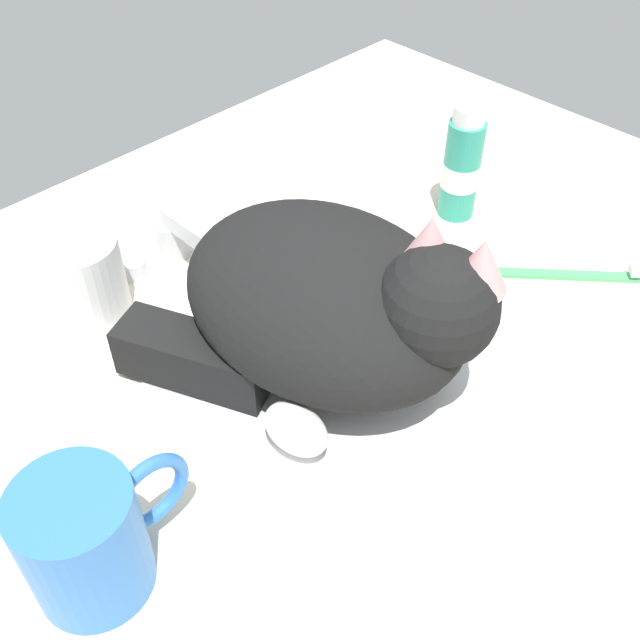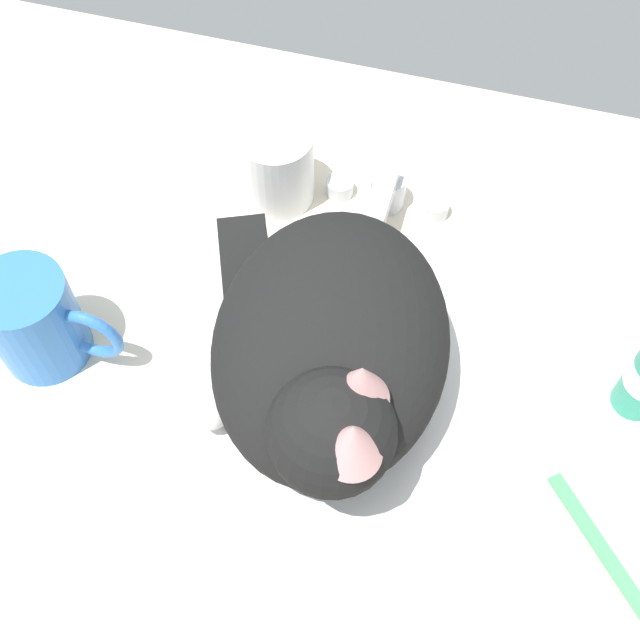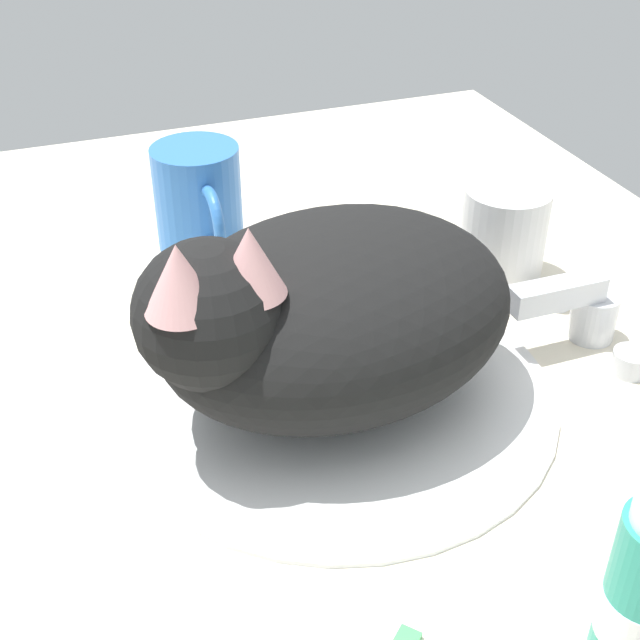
{
  "view_description": "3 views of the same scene",
  "coord_description": "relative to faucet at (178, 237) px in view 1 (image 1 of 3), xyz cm",
  "views": [
    {
      "loc": [
        -32.64,
        -32.14,
        48.2
      ],
      "look_at": [
        -0.16,
        0.31,
        4.7
      ],
      "focal_mm": 42.23,
      "sensor_mm": 36.0,
      "label": 1
    },
    {
      "loc": [
        8.01,
        -31.4,
        61.95
      ],
      "look_at": [
        -1.49,
        1.91,
        6.86
      ],
      "focal_mm": 44.08,
      "sensor_mm": 36.0,
      "label": 2
    },
    {
      "loc": [
        45.54,
        -18.01,
        39.43
      ],
      "look_at": [
        -1.21,
        -0.76,
        6.0
      ],
      "focal_mm": 48.61,
      "sensor_mm": 36.0,
      "label": 3
    }
  ],
  "objects": [
    {
      "name": "cat",
      "position": [
        -0.01,
        -21.74,
        5.04
      ],
      "size": [
        25.14,
        28.15,
        16.2
      ],
      "color": "black",
      "rests_on": "sink_basin"
    },
    {
      "name": "faucet",
      "position": [
        0.0,
        0.0,
        0.0
      ],
      "size": [
        12.78,
        9.5,
        5.83
      ],
      "color": "silver",
      "rests_on": "ground_plane"
    },
    {
      "name": "coffee_mug",
      "position": [
        -25.25,
        -24.19,
        2.32
      ],
      "size": [
        12.33,
        7.94,
        9.59
      ],
      "color": "#3372C6",
      "rests_on": "ground_plane"
    },
    {
      "name": "ground_plane",
      "position": [
        0.0,
        -20.56,
        -3.98
      ],
      "size": [
        110.0,
        82.5,
        3.0
      ],
      "primitive_type": "cube",
      "color": "silver"
    },
    {
      "name": "sink_basin",
      "position": [
        0.0,
        -20.56,
        -2.15
      ],
      "size": [
        31.6,
        31.6,
        0.65
      ],
      "primitive_type": "cylinder",
      "color": "white",
      "rests_on": "ground_plane"
    },
    {
      "name": "rinse_cup",
      "position": [
        -11.0,
        -0.85,
        1.62
      ],
      "size": [
        7.36,
        7.36,
        8.2
      ],
      "color": "white",
      "rests_on": "ground_plane"
    },
    {
      "name": "toothpaste_bottle",
      "position": [
        25.96,
        -15.08,
        3.42
      ],
      "size": [
        3.97,
        3.97,
        12.71
      ],
      "color": "teal",
      "rests_on": "ground_plane"
    },
    {
      "name": "toothbrush",
      "position": [
        25.93,
        -30.59,
        -1.96
      ],
      "size": [
        11.34,
        12.62,
        1.6
      ],
      "color": "#4CB266",
      "rests_on": "ground_plane"
    }
  ]
}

